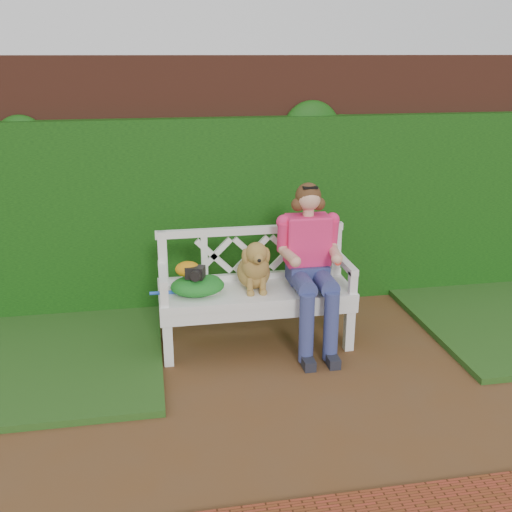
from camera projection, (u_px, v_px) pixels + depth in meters
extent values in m
plane|color=brown|center=(326.00, 393.00, 4.12)|extent=(60.00, 60.00, 0.00)
cube|color=brown|center=(272.00, 180.00, 5.53)|extent=(10.00, 0.30, 2.20)
cube|color=#1E5F11|center=(277.00, 212.00, 5.41)|extent=(10.00, 0.18, 1.70)
cube|color=black|center=(195.00, 272.00, 4.47)|extent=(0.16, 0.14, 0.09)
ellipsoid|color=#C27B0F|center=(188.00, 269.00, 4.50)|extent=(0.23, 0.20, 0.12)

